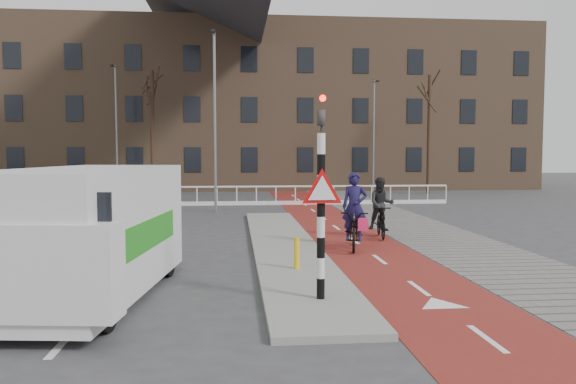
{
  "coord_description": "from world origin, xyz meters",
  "views": [
    {
      "loc": [
        -2.08,
        -11.55,
        2.66
      ],
      "look_at": [
        -0.51,
        5.0,
        1.5
      ],
      "focal_mm": 35.0,
      "sensor_mm": 36.0,
      "label": 1
    }
  ],
  "objects": [
    {
      "name": "railing",
      "position": [
        -5.0,
        17.0,
        0.31
      ],
      "size": [
        28.0,
        0.1,
        0.99
      ],
      "color": "silver",
      "rests_on": "ground"
    },
    {
      "name": "tree_right",
      "position": [
        10.52,
        24.09,
        3.85
      ],
      "size": [
        0.24,
        0.24,
        7.69
      ],
      "primitive_type": "cylinder",
      "color": "black",
      "rests_on": "ground"
    },
    {
      "name": "streetlight_right",
      "position": [
        6.79,
        23.86,
        3.63
      ],
      "size": [
        0.12,
        0.12,
        7.26
      ],
      "primitive_type": "cylinder",
      "color": "slate",
      "rests_on": "ground"
    },
    {
      "name": "townhouse_row",
      "position": [
        -3.0,
        32.0,
        7.81
      ],
      "size": [
        46.0,
        10.0,
        15.9
      ],
      "color": "#7F6047",
      "rests_on": "ground"
    },
    {
      "name": "bike_lane",
      "position": [
        1.5,
        10.0,
        0.01
      ],
      "size": [
        2.5,
        60.0,
        0.01
      ],
      "primitive_type": "cube",
      "color": "maroon",
      "rests_on": "ground"
    },
    {
      "name": "sidewalk",
      "position": [
        4.3,
        10.0,
        0.01
      ],
      "size": [
        3.0,
        60.0,
        0.01
      ],
      "primitive_type": "cube",
      "color": "slate",
      "rests_on": "ground"
    },
    {
      "name": "van",
      "position": [
        -4.76,
        -1.17,
        1.26
      ],
      "size": [
        2.89,
        5.78,
        2.39
      ],
      "rotation": [
        0.0,
        0.0,
        -0.12
      ],
      "color": "silver",
      "rests_on": "ground"
    },
    {
      "name": "streetlight_left",
      "position": [
        -9.25,
        23.61,
        3.97
      ],
      "size": [
        0.12,
        0.12,
        7.94
      ],
      "primitive_type": "cylinder",
      "color": "slate",
      "rests_on": "ground"
    },
    {
      "name": "bollard",
      "position": [
        -0.74,
        0.56,
        0.46
      ],
      "size": [
        0.12,
        0.12,
        0.69
      ],
      "primitive_type": "cylinder",
      "color": "yellow",
      "rests_on": "curb_island"
    },
    {
      "name": "cyclist_far",
      "position": [
        2.45,
        5.48,
        0.79
      ],
      "size": [
        0.88,
        1.8,
        1.89
      ],
      "rotation": [
        0.0,
        0.0,
        -0.13
      ],
      "color": "black",
      "rests_on": "bike_lane"
    },
    {
      "name": "traffic_signal",
      "position": [
        -0.6,
        -2.02,
        1.99
      ],
      "size": [
        0.8,
        0.8,
        3.68
      ],
      "color": "black",
      "rests_on": "curb_island"
    },
    {
      "name": "tree_mid",
      "position": [
        -7.21,
        24.35,
        3.87
      ],
      "size": [
        0.28,
        0.28,
        7.74
      ],
      "primitive_type": "cylinder",
      "color": "black",
      "rests_on": "ground"
    },
    {
      "name": "streetlight_near",
      "position": [
        -2.95,
        13.73,
        3.98
      ],
      "size": [
        0.12,
        0.12,
        7.95
      ],
      "primitive_type": "cylinder",
      "color": "slate",
      "rests_on": "ground"
    },
    {
      "name": "curb_island",
      "position": [
        -0.7,
        4.0,
        0.06
      ],
      "size": [
        1.8,
        16.0,
        0.12
      ],
      "primitive_type": "cube",
      "color": "gray",
      "rests_on": "ground"
    },
    {
      "name": "ground",
      "position": [
        0.0,
        0.0,
        0.0
      ],
      "size": [
        120.0,
        120.0,
        0.0
      ],
      "primitive_type": "plane",
      "color": "#38383A",
      "rests_on": "ground"
    },
    {
      "name": "cyclist_near",
      "position": [
        1.19,
        3.54,
        0.72
      ],
      "size": [
        1.13,
        2.16,
        2.12
      ],
      "rotation": [
        0.0,
        0.0,
        -0.21
      ],
      "color": "black",
      "rests_on": "bike_lane"
    }
  ]
}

